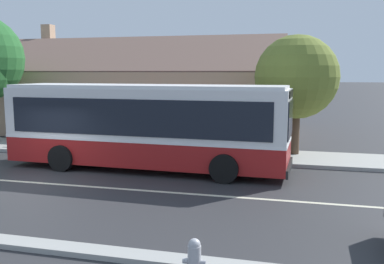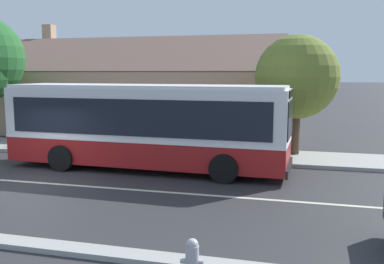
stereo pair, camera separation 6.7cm
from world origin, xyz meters
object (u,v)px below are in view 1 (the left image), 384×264
(transit_bus, at_px, (146,124))
(fire_hydrant, at_px, (194,260))
(bench_by_building, at_px, (43,137))
(bench_down_street, at_px, (130,140))
(street_tree_primary, at_px, (297,77))

(transit_bus, distance_m, fire_hydrant, 9.29)
(bench_by_building, relative_size, bench_down_street, 0.99)
(transit_bus, height_order, bench_down_street, transit_bus)
(transit_bus, bearing_deg, bench_by_building, 155.17)
(transit_bus, relative_size, bench_down_street, 6.74)
(bench_down_street, relative_size, street_tree_primary, 0.30)
(bench_by_building, bearing_deg, bench_down_street, 0.57)
(transit_bus, distance_m, street_tree_primary, 6.89)
(fire_hydrant, bearing_deg, street_tree_primary, 82.91)
(bench_by_building, relative_size, fire_hydrant, 1.93)
(bench_down_street, distance_m, street_tree_primary, 8.02)
(transit_bus, xyz_separation_m, street_tree_primary, (5.47, 3.81, 1.75))
(transit_bus, relative_size, bench_by_building, 6.81)
(bench_down_street, height_order, fire_hydrant, bench_down_street)
(transit_bus, distance_m, bench_by_building, 7.30)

